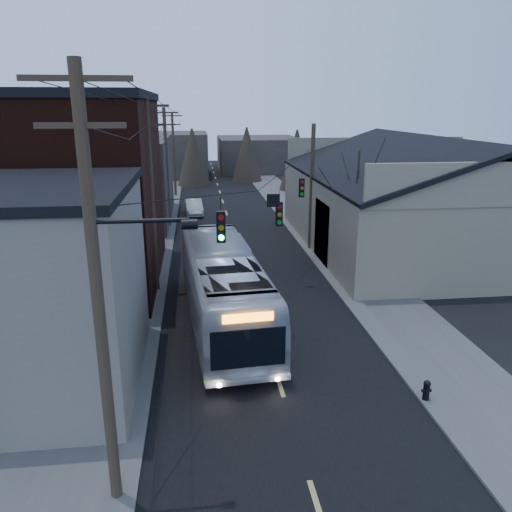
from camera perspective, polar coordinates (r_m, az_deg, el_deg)
The scene contains 14 objects.
road_surface at distance 39.02m, azimuth -2.67°, elevation 2.55°, with size 9.00×110.00×0.02m, color black.
sidewalk_left at distance 39.09m, azimuth -12.22°, elevation 2.28°, with size 4.00×110.00×0.12m, color #474744.
sidewalk_right at distance 39.99m, azimuth 6.67°, elevation 2.88°, with size 4.00×110.00×0.12m, color #474744.
building_clapboard at distance 18.87m, azimuth -25.92°, elevation -3.78°, with size 8.00×8.00×7.00m, color slate.
building_brick at distance 29.03m, azimuth -21.44°, elevation 6.54°, with size 10.00×12.00×10.00m, color black.
building_left_far at distance 44.66m, azimuth -15.71°, elevation 8.32°, with size 9.00×14.00×7.00m, color #332E29.
warehouse at distance 36.96m, azimuth 18.52°, elevation 5.16°, with size 16.16×20.60×7.73m.
building_far_left at distance 73.10m, azimuth -9.61°, elevation 11.36°, with size 10.00×12.00×6.00m, color #332E29.
building_far_right at distance 78.65m, azimuth 0.25°, elevation 11.59°, with size 12.00×14.00×5.00m, color #332E29.
bare_tree at distance 29.83m, azimuth 11.33°, elevation 4.87°, with size 0.40×0.40×7.20m, color black.
utility_lines at distance 32.21m, azimuth -7.58°, elevation 8.36°, with size 11.24×45.28×10.50m.
bus at distance 22.60m, azimuth -3.77°, elevation -3.51°, with size 2.95×12.62×3.52m, color silver.
parked_car at distance 46.31m, azimuth -7.13°, elevation 5.57°, with size 1.47×4.23×1.39m, color #B4B6BD.
fire_hydrant at distance 18.18m, azimuth 18.92°, elevation -14.20°, with size 0.33×0.24×0.70m.
Camera 1 is at (-2.73, -7.73, 9.57)m, focal length 35.00 mm.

